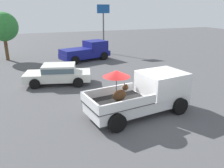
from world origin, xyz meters
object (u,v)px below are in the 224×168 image
at_px(pickup_truck_main, 146,93).
at_px(parked_sedan_near, 58,73).
at_px(motel_sign, 103,19).
at_px(pickup_truck_red, 87,51).

relative_size(pickup_truck_main, parked_sedan_near, 1.14).
xyz_separation_m(pickup_truck_main, motel_sign, (3.08, 15.51, 2.68)).
distance_m(pickup_truck_red, parked_sedan_near, 7.45).
xyz_separation_m(pickup_truck_red, motel_sign, (2.76, 3.09, 2.78)).
height_order(pickup_truck_main, parked_sedan_near, pickup_truck_main).
relative_size(pickup_truck_red, motel_sign, 0.98).
distance_m(pickup_truck_main, parked_sedan_near, 6.81).
bearing_deg(parked_sedan_near, pickup_truck_main, 133.59).
xyz_separation_m(parked_sedan_near, motel_sign, (6.42, 9.58, 2.91)).
relative_size(pickup_truck_main, pickup_truck_red, 1.03).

